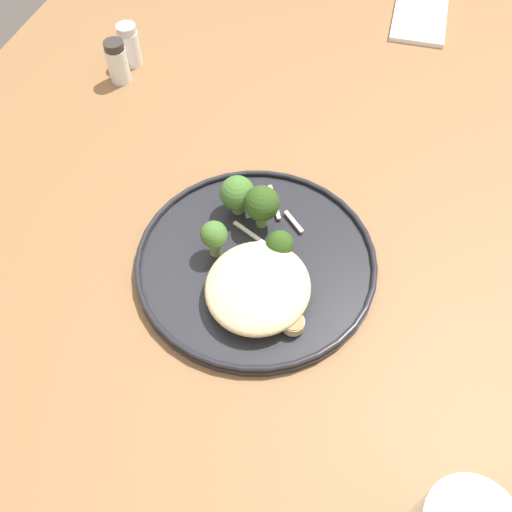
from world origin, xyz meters
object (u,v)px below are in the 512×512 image
seared_scallop_on_noodles (268,288)px  pepper_shaker (117,62)px  broccoli_floret_split_head (214,236)px  broccoli_floret_beside_noodles (262,204)px  broccoli_floret_near_rim (280,245)px  folded_napkin (420,18)px  salt_shaker (129,45)px  dinner_plate (256,262)px  seared_scallop_tilted_round (255,256)px  seared_scallop_rear_pale (263,319)px  broccoli_floret_rear_charred (237,194)px  seared_scallop_center_golden (293,324)px

seared_scallop_on_noodles → pepper_shaker: (-0.32, -0.33, 0.01)m
broccoli_floret_split_head → broccoli_floret_beside_noodles: bearing=145.8°
broccoli_floret_near_rim → folded_napkin: size_ratio=0.29×
salt_shaker → dinner_plate: bearing=43.8°
broccoli_floret_near_rim → folded_napkin: bearing=170.7°
broccoli_floret_near_rim → broccoli_floret_beside_noodles: (-0.04, -0.04, 0.01)m
dinner_plate → seared_scallop_tilted_round: bearing=-26.8°
seared_scallop_on_noodles → pepper_shaker: pepper_shaker is taller
seared_scallop_rear_pale → broccoli_floret_beside_noodles: (-0.14, -0.04, 0.03)m
broccoli_floret_near_rim → seared_scallop_on_noodles: bearing=1.1°
seared_scallop_on_noodles → broccoli_floret_rear_charred: broccoli_floret_rear_charred is taller
broccoli_floret_split_head → dinner_plate: bearing=93.6°
pepper_shaker → seared_scallop_center_golden: bearing=46.7°
dinner_plate → seared_scallop_center_golden: (0.08, 0.07, 0.01)m
broccoli_floret_rear_charred → folded_napkin: size_ratio=0.37×
dinner_plate → broccoli_floret_rear_charred: (-0.07, -0.05, 0.03)m
broccoli_floret_split_head → pepper_shaker: size_ratio=0.79×
pepper_shaker → broccoli_floret_beside_noodles: bearing=53.4°
seared_scallop_tilted_round → seared_scallop_rear_pale: same height
folded_napkin → pepper_shaker: pepper_shaker is taller
broccoli_floret_rear_charred → pepper_shaker: bearing=-128.5°
broccoli_floret_split_head → broccoli_floret_beside_noodles: broccoli_floret_beside_noodles is taller
dinner_plate → seared_scallop_center_golden: 0.10m
broccoli_floret_split_head → salt_shaker: (-0.32, -0.26, -0.01)m
seared_scallop_rear_pale → broccoli_floret_beside_noodles: broccoli_floret_beside_noodles is taller
seared_scallop_on_noodles → seared_scallop_tilted_round: 0.05m
pepper_shaker → broccoli_floret_rear_charred: bearing=51.5°
dinner_plate → seared_scallop_tilted_round: (0.00, -0.00, 0.01)m
broccoli_floret_split_head → folded_napkin: 0.61m
broccoli_floret_split_head → pepper_shaker: bearing=-137.4°
seared_scallop_rear_pale → dinner_plate: bearing=-157.7°
dinner_plate → broccoli_floret_beside_noodles: bearing=-169.9°
seared_scallop_tilted_round → broccoli_floret_rear_charred: (-0.07, -0.04, 0.02)m
broccoli_floret_split_head → folded_napkin: broccoli_floret_split_head is taller
dinner_plate → folded_napkin: dinner_plate is taller
salt_shaker → seared_scallop_on_noodles: bearing=42.8°
broccoli_floret_beside_noodles → pepper_shaker: broccoli_floret_beside_noodles is taller
broccoli_floret_near_rim → broccoli_floret_rear_charred: size_ratio=0.79×
seared_scallop_tilted_round → broccoli_floret_rear_charred: size_ratio=0.58×
seared_scallop_tilted_round → seared_scallop_center_golden: size_ratio=1.26×
salt_shaker → broccoli_floret_near_rim: bearing=47.2°
dinner_plate → folded_napkin: bearing=168.5°
broccoli_floret_split_head → broccoli_floret_near_rim: size_ratio=1.20×
seared_scallop_tilted_round → seared_scallop_center_golden: same height
seared_scallop_on_noodles → seared_scallop_rear_pale: bearing=9.3°
dinner_plate → broccoli_floret_split_head: broccoli_floret_split_head is taller
broccoli_floret_split_head → broccoli_floret_near_rim: (-0.02, 0.08, -0.01)m
folded_napkin → pepper_shaker: bearing=-54.6°
dinner_plate → salt_shaker: bearing=-136.2°
seared_scallop_rear_pale → seared_scallop_center_golden: seared_scallop_rear_pale is taller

